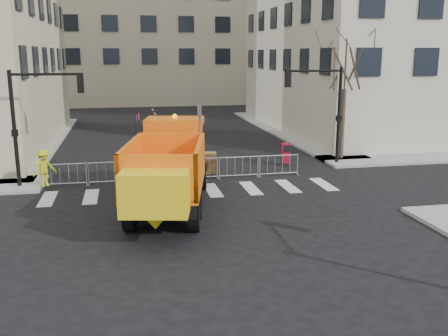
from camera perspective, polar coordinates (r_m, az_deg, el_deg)
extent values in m
plane|color=black|center=(17.55, -0.42, -7.37)|extent=(120.00, 120.00, 0.00)
cube|color=gray|center=(25.58, -4.03, -0.70)|extent=(64.00, 5.00, 0.15)
cube|color=#C1AF94|center=(68.49, -9.10, 17.73)|extent=(30.00, 18.00, 24.00)
cylinder|color=black|center=(24.41, -22.82, 3.93)|extent=(0.18, 0.18, 5.40)
cylinder|color=black|center=(28.37, 12.99, 5.74)|extent=(0.18, 0.18, 5.40)
cube|color=black|center=(20.17, -6.11, -1.71)|extent=(3.98, 8.06, 0.48)
cylinder|color=black|center=(23.10, -8.10, -0.98)|extent=(0.61, 1.23, 1.18)
cylinder|color=black|center=(22.88, -2.51, -0.99)|extent=(0.61, 1.23, 1.18)
cylinder|color=black|center=(19.12, -9.91, -3.99)|extent=(0.61, 1.23, 1.18)
cylinder|color=black|center=(18.85, -3.14, -4.06)|extent=(0.61, 1.23, 1.18)
cylinder|color=black|center=(17.81, -10.70, -5.29)|extent=(0.61, 1.23, 1.18)
cylinder|color=black|center=(17.52, -3.41, -5.39)|extent=(0.61, 1.23, 1.18)
cube|color=orange|center=(23.34, -5.22, 2.21)|extent=(2.55, 2.14, 1.07)
cube|color=orange|center=(21.86, -5.61, 3.18)|extent=(2.76, 2.18, 1.93)
cylinder|color=silver|center=(20.91, -2.78, 3.83)|extent=(0.15, 0.15, 2.57)
cube|color=orange|center=(18.45, -6.71, 0.50)|extent=(3.58, 5.17, 1.77)
cube|color=yellow|center=(15.75, -7.95, -2.92)|extent=(2.32, 1.49, 1.39)
cube|color=brown|center=(25.33, -4.78, 0.59)|extent=(3.49, 1.30, 1.21)
imported|color=black|center=(23.95, -3.27, 0.58)|extent=(0.74, 0.52, 1.96)
imported|color=black|center=(23.84, -5.74, 0.36)|extent=(1.00, 0.84, 1.86)
imported|color=black|center=(23.87, -5.58, 0.08)|extent=(0.91, 0.97, 1.61)
imported|color=#BABF16|center=(24.18, -19.87, 0.01)|extent=(1.27, 1.15, 1.71)
cube|color=#A30C21|center=(27.96, 7.05, 1.72)|extent=(0.51, 0.47, 1.10)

